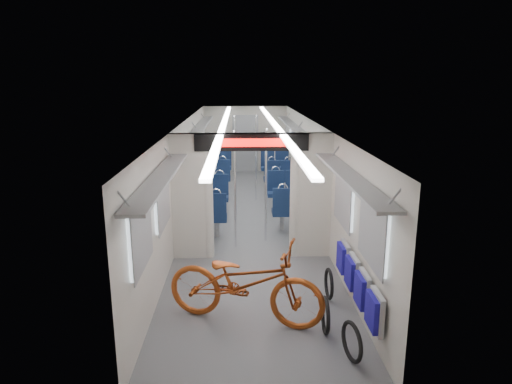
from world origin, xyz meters
TOP-DOWN VIEW (x-y plane):
  - carriage at (0.00, -0.27)m, footprint 12.00×12.02m
  - bicycle at (-0.15, -4.37)m, footprint 2.31×1.39m
  - flip_bench at (1.35, -4.41)m, footprint 0.12×2.07m
  - bike_hoop_a at (1.08, -5.33)m, footprint 0.16×0.50m
  - bike_hoop_b at (0.88, -4.71)m, footprint 0.06×0.50m
  - bike_hoop_c at (1.11, -3.76)m, footprint 0.06×0.48m
  - seat_bay_near_left at (-0.94, -0.09)m, footprint 0.89×1.99m
  - seat_bay_near_right at (0.94, 0.29)m, footprint 0.90×2.01m
  - seat_bay_far_left at (-0.93, 3.80)m, footprint 0.91×2.07m
  - seat_bay_far_right at (0.94, 3.63)m, footprint 0.91×2.06m
  - stanchion_near_left at (-0.30, -1.52)m, footprint 0.04×0.04m
  - stanchion_near_right at (0.31, -1.19)m, footprint 0.04×0.04m
  - stanchion_far_left at (-0.33, 1.96)m, footprint 0.04×0.04m
  - stanchion_far_right at (0.23, 2.04)m, footprint 0.04×0.04m

SIDE VIEW (x-z plane):
  - bike_hoop_c at x=1.11m, z-range -0.03..0.46m
  - bike_hoop_a at x=1.08m, z-range -0.03..0.47m
  - bike_hoop_b at x=0.88m, z-range -0.03..0.48m
  - seat_bay_near_left at x=-0.94m, z-range -0.01..1.07m
  - seat_bay_near_right at x=0.94m, z-range -0.01..1.08m
  - seat_bay_far_right at x=0.94m, z-range -0.01..1.09m
  - seat_bay_far_left at x=-0.93m, z-range -0.01..1.09m
  - bicycle at x=-0.15m, z-range 0.00..1.15m
  - flip_bench at x=1.35m, z-range 0.34..0.82m
  - stanchion_near_left at x=-0.30m, z-range 0.00..2.30m
  - stanchion_near_right at x=0.31m, z-range 0.00..2.30m
  - stanchion_far_left at x=-0.33m, z-range 0.00..2.30m
  - stanchion_far_right at x=0.23m, z-range 0.00..2.30m
  - carriage at x=0.00m, z-range 0.35..2.66m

